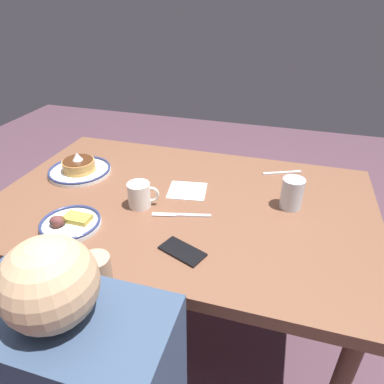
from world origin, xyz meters
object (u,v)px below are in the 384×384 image
Objects in this scene: drinking_glass at (292,195)px; cell_phone at (182,251)px; plate_center_pancakes at (69,223)px; butter_knife at (181,215)px; paper_napkin at (187,191)px; fork_near at (283,173)px; plate_near_main at (79,168)px; coffee_mug at (140,195)px.

drinking_glass is 0.82× the size of cell_phone.
butter_knife is (-0.35, -0.17, -0.01)m from plate_center_pancakes.
paper_napkin is 0.88× the size of fork_near.
fork_near is (-0.68, -0.61, -0.01)m from plate_center_pancakes.
coffee_mug is (-0.37, 0.17, 0.03)m from plate_near_main.
butter_knife is (0.38, 0.17, -0.05)m from drinking_glass.
cell_phone is 0.85× the size of fork_near.
coffee_mug reaches higher than plate_center_pancakes.
cell_phone is at bearing 49.34° from drinking_glass.
drinking_glass reaches higher than plate_near_main.
plate_near_main is at bearing -19.15° from butter_knife.
plate_near_main reaches higher than plate_center_pancakes.
fork_near is (-0.27, -0.63, -0.00)m from cell_phone.
plate_near_main is 1.81× the size of paper_napkin.
cell_phone is 0.20m from butter_knife.
drinking_glass is at bearing -108.78° from cell_phone.
fork_near is 0.55m from butter_knife.
plate_center_pancakes is 1.81× the size of coffee_mug.
coffee_mug reaches higher than paper_napkin.
drinking_glass is (-0.91, 0.01, 0.03)m from plate_near_main.
fork_near is at bearing -126.90° from butter_knife.
butter_knife is at bearing 53.10° from fork_near.
coffee_mug reaches higher than butter_knife.
plate_near_main is 1.89× the size of cell_phone.
coffee_mug reaches higher than fork_near.
butter_knife is at bearing 100.45° from paper_napkin.
plate_center_pancakes is 0.98× the size of butter_knife.
plate_near_main is 1.60× the size of fork_near.
butter_knife is (0.06, -0.19, -0.00)m from cell_phone.
paper_napkin is 0.70× the size of butter_knife.
plate_center_pancakes reaches higher than fork_near.
drinking_glass is 0.48m from cell_phone.
paper_napkin is (-0.50, 0.01, -0.02)m from plate_near_main.
plate_center_pancakes is 1.77× the size of drinking_glass.
cell_phone is (0.31, 0.36, -0.05)m from drinking_glass.
drinking_glass is 0.41m from paper_napkin.
drinking_glass is (-0.73, -0.35, 0.04)m from plate_center_pancakes.
coffee_mug is (-0.18, -0.19, 0.03)m from plate_center_pancakes.
paper_napkin is at bearing -131.98° from coffee_mug.
drinking_glass is at bearing 179.13° from plate_near_main.
coffee_mug is at bearing 15.70° from drinking_glass.
fork_near is (-0.36, -0.27, 0.00)m from paper_napkin.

